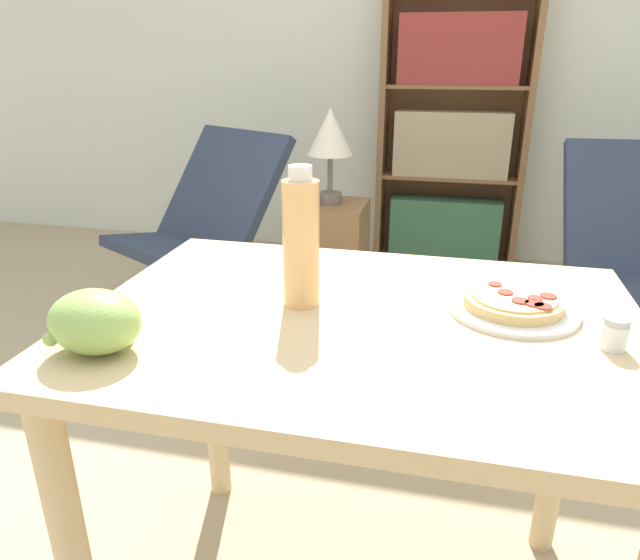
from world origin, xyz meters
name	(u,v)px	position (x,y,z in m)	size (l,w,h in m)	color
wall_back	(415,42)	(0.00, 2.62, 1.30)	(8.00, 0.05, 2.60)	silver
dining_table	(359,374)	(0.14, -0.11, 0.65)	(1.04, 0.75, 0.77)	#D1B27F
pizza_on_plate	(513,304)	(0.41, -0.02, 0.79)	(0.24, 0.24, 0.04)	white
grape_bunch	(95,322)	(-0.26, -0.34, 0.83)	(0.15, 0.13, 0.11)	#93BC5B
drink_bottle	(301,242)	(0.01, -0.08, 0.90)	(0.07, 0.07, 0.27)	#EFB270
salt_shaker	(614,334)	(0.56, -0.14, 0.80)	(0.04, 0.04, 0.06)	white
lounge_chair_near	(200,258)	(-0.90, 1.40, 0.29)	(0.89, 0.98, 0.88)	slate
bookshelf	(452,140)	(0.26, 2.47, 0.75)	(0.85, 0.26, 1.60)	brown
side_table	(330,260)	(-0.27, 1.52, 0.29)	(0.34, 0.34, 0.57)	brown
table_lamp	(330,136)	(-0.27, 1.52, 0.88)	(0.21, 0.21, 0.44)	#665B51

